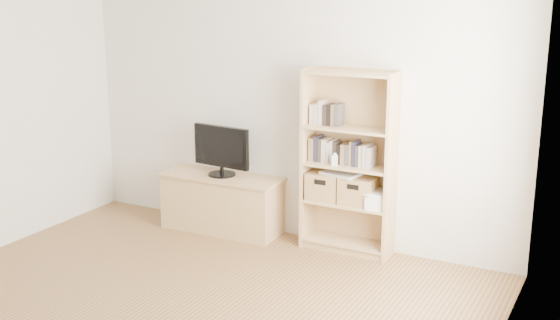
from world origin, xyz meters
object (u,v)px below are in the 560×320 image
Objects in this scene: basket_left at (325,186)px; basket_right at (358,191)px; bookshelf at (348,163)px; baby_monitor at (335,161)px; television at (221,151)px; tv_stand at (223,204)px; laptop at (341,173)px.

basket_left and basket_right have the same top height.
basket_left is 0.33m from basket_right.
bookshelf is 0.14m from baby_monitor.
television is 1.11m from basket_left.
tv_stand is 1.43m from bookshelf.
basket_right is (1.41, 0.07, 0.32)m from tv_stand.
baby_monitor is 0.32× the size of basket_left.
baby_monitor reaches higher than basket_right.
laptop is (0.16, -0.00, 0.14)m from basket_left.
basket_left is 0.92× the size of laptop.
tv_stand is 3.87× the size of basket_left.
bookshelf is 5.46× the size of basket_left.
laptop reaches higher than tv_stand.
television is 2.04× the size of basket_left.
tv_stand is at bearing 167.83° from baby_monitor.
television is at bearing -164.90° from laptop.
laptop is at bearing -175.08° from bookshelf.
basket_right is at bearing 1.42° from tv_stand.
bookshelf is 17.21× the size of baby_monitor.
laptop is (0.03, 0.09, -0.14)m from baby_monitor.
baby_monitor is at bearing -135.00° from bookshelf.
basket_left is (1.08, 0.07, -0.22)m from television.
laptop is (-0.07, -0.01, -0.11)m from bookshelf.
bookshelf is (1.31, 0.07, 0.57)m from tv_stand.
baby_monitor is at bearing -2.30° from tv_stand.
laptop reaches higher than basket_left.
tv_stand is 0.54m from television.
basket_right is at bearing 7.69° from television.
basket_right is at bearing 12.99° from baby_monitor.
tv_stand is at bearing -179.15° from basket_left.
laptop reaches higher than basket_right.
basket_right is at bearing 12.18° from laptop.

